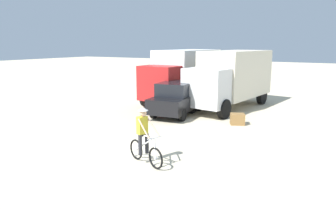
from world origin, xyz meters
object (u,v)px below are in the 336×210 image
box_truck_white_box (184,73)px  sedan_parked (177,98)px  box_truck_cream_rv (231,76)px  supply_crate (237,119)px  cyclist_orange_shirt (144,138)px

box_truck_white_box → sedan_parked: bearing=-67.1°
box_truck_cream_rv → sedan_parked: box_truck_cream_rv is taller
sedan_parked → supply_crate: sedan_parked is taller
box_truck_white_box → box_truck_cream_rv: bearing=-7.3°
box_truck_cream_rv → sedan_parked: bearing=-119.8°
cyclist_orange_shirt → supply_crate: bearing=81.1°
box_truck_white_box → sedan_parked: size_ratio=1.56×
box_truck_white_box → cyclist_orange_shirt: size_ratio=3.75×
sedan_parked → cyclist_orange_shirt: size_ratio=2.41×
sedan_parked → cyclist_orange_shirt: bearing=-69.5°
box_truck_white_box → supply_crate: (5.04, -4.09, -1.61)m
box_truck_cream_rv → supply_crate: 4.32m
box_truck_white_box → sedan_parked: box_truck_white_box is taller
supply_crate → sedan_parked: bearing=173.0°
box_truck_cream_rv → sedan_parked: 3.85m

